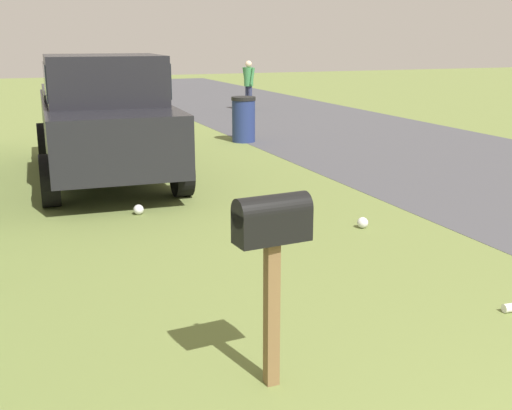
# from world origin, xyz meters

# --- Properties ---
(mailbox) EXTENTS (0.24, 0.52, 1.37)m
(mailbox) POSITION_xyz_m (3.14, 1.20, 1.10)
(mailbox) COLOR brown
(mailbox) RESTS_ON ground
(pickup_truck) EXTENTS (5.44, 2.39, 2.09)m
(pickup_truck) POSITION_xyz_m (10.28, 1.21, 1.11)
(pickup_truck) COLOR black
(pickup_truck) RESTS_ON ground
(trash_bin) EXTENTS (0.56, 0.56, 1.04)m
(trash_bin) POSITION_xyz_m (13.15, -2.38, 0.52)
(trash_bin) COLOR navy
(trash_bin) RESTS_ON ground
(pedestrian) EXTENTS (0.47, 0.30, 1.62)m
(pedestrian) POSITION_xyz_m (19.11, -4.82, 0.93)
(pedestrian) COLOR #2D3351
(pedestrian) RESTS_ON ground
(litter_bag_by_mailbox) EXTENTS (0.14, 0.14, 0.14)m
(litter_bag_by_mailbox) POSITION_xyz_m (6.15, -1.36, 0.07)
(litter_bag_by_mailbox) COLOR silver
(litter_bag_by_mailbox) RESTS_ON ground
(litter_bag_midfield_a) EXTENTS (0.14, 0.14, 0.14)m
(litter_bag_midfield_a) POSITION_xyz_m (7.84, 1.17, 0.07)
(litter_bag_midfield_a) COLOR silver
(litter_bag_midfield_a) RESTS_ON ground
(litter_cup_far_scatter) EXTENTS (0.09, 0.11, 0.08)m
(litter_cup_far_scatter) POSITION_xyz_m (3.45, -1.22, 0.04)
(litter_cup_far_scatter) COLOR white
(litter_cup_far_scatter) RESTS_ON ground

